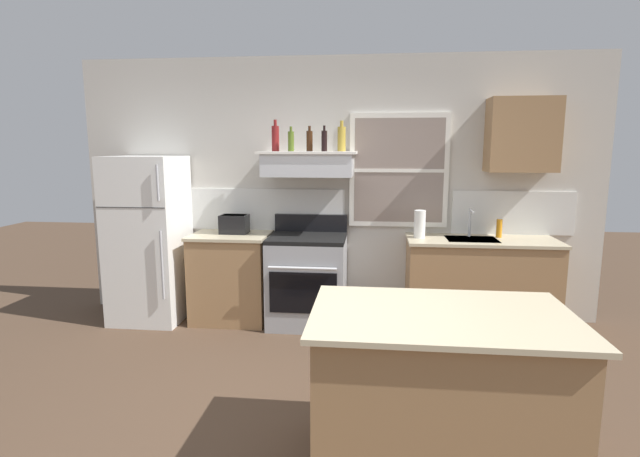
% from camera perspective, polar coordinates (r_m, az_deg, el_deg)
% --- Properties ---
extents(ground_plane, '(16.00, 16.00, 0.00)m').
position_cam_1_polar(ground_plane, '(3.42, -1.48, -22.04)').
color(ground_plane, '#4C3828').
extents(back_wall, '(5.40, 0.11, 2.70)m').
position_cam_1_polar(back_wall, '(5.14, 2.16, 4.63)').
color(back_wall, beige).
rests_on(back_wall, ground_plane).
extents(refrigerator, '(0.70, 0.72, 1.70)m').
position_cam_1_polar(refrigerator, '(5.34, -19.35, -1.18)').
color(refrigerator, white).
rests_on(refrigerator, ground_plane).
extents(counter_left_of_stove, '(0.79, 0.63, 0.91)m').
position_cam_1_polar(counter_left_of_stove, '(5.17, -10.26, -5.58)').
color(counter_left_of_stove, '#9E754C').
rests_on(counter_left_of_stove, ground_plane).
extents(toaster, '(0.30, 0.20, 0.19)m').
position_cam_1_polar(toaster, '(5.09, -9.96, 0.55)').
color(toaster, black).
rests_on(toaster, counter_left_of_stove).
extents(stove_range, '(0.76, 0.69, 1.09)m').
position_cam_1_polar(stove_range, '(4.97, -1.46, -5.95)').
color(stove_range, '#9EA0A5').
rests_on(stove_range, ground_plane).
extents(range_hood_shelf, '(0.96, 0.52, 0.24)m').
position_cam_1_polar(range_hood_shelf, '(4.89, -1.37, 7.57)').
color(range_hood_shelf, silver).
extents(bottle_red_label_wine, '(0.07, 0.07, 0.31)m').
position_cam_1_polar(bottle_red_label_wine, '(4.98, -5.22, 10.47)').
color(bottle_red_label_wine, maroon).
rests_on(bottle_red_label_wine, range_hood_shelf).
extents(bottle_olive_oil_square, '(0.06, 0.06, 0.24)m').
position_cam_1_polar(bottle_olive_oil_square, '(4.89, -3.40, 10.16)').
color(bottle_olive_oil_square, '#4C601E').
rests_on(bottle_olive_oil_square, range_hood_shelf).
extents(bottle_brown_stout, '(0.06, 0.06, 0.25)m').
position_cam_1_polar(bottle_brown_stout, '(4.91, -1.23, 10.21)').
color(bottle_brown_stout, '#381E0F').
rests_on(bottle_brown_stout, range_hood_shelf).
extents(bottle_balsamic_dark, '(0.06, 0.06, 0.25)m').
position_cam_1_polar(bottle_balsamic_dark, '(4.83, 0.50, 10.22)').
color(bottle_balsamic_dark, black).
rests_on(bottle_balsamic_dark, range_hood_shelf).
extents(bottle_champagne_gold_foil, '(0.08, 0.08, 0.30)m').
position_cam_1_polar(bottle_champagne_gold_foil, '(4.89, 2.53, 10.45)').
color(bottle_champagne_gold_foil, '#B29333').
rests_on(bottle_champagne_gold_foil, range_hood_shelf).
extents(counter_right_with_sink, '(1.43, 0.63, 0.91)m').
position_cam_1_polar(counter_right_with_sink, '(5.08, 18.10, -6.18)').
color(counter_right_with_sink, '#9E754C').
rests_on(counter_right_with_sink, ground_plane).
extents(sink_faucet, '(0.03, 0.17, 0.28)m').
position_cam_1_polar(sink_faucet, '(5.02, 17.13, 1.03)').
color(sink_faucet, silver).
rests_on(sink_faucet, counter_right_with_sink).
extents(paper_towel_roll, '(0.11, 0.11, 0.27)m').
position_cam_1_polar(paper_towel_roll, '(4.86, 11.55, 0.52)').
color(paper_towel_roll, white).
rests_on(paper_towel_roll, counter_right_with_sink).
extents(dish_soap_bottle, '(0.06, 0.06, 0.18)m').
position_cam_1_polar(dish_soap_bottle, '(5.10, 20.17, 0.02)').
color(dish_soap_bottle, orange).
rests_on(dish_soap_bottle, counter_right_with_sink).
extents(kitchen_island, '(1.40, 0.90, 0.91)m').
position_cam_1_polar(kitchen_island, '(2.91, 13.69, -18.00)').
color(kitchen_island, '#9E754C').
rests_on(kitchen_island, ground_plane).
extents(upper_cabinet_right, '(0.64, 0.32, 0.70)m').
position_cam_1_polar(upper_cabinet_right, '(5.12, 22.51, 10.04)').
color(upper_cabinet_right, '#9E754C').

